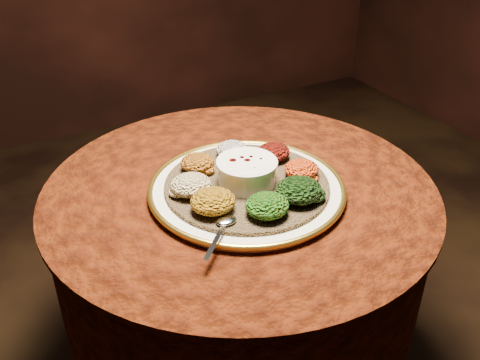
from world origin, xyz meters
name	(u,v)px	position (x,y,z in m)	size (l,w,h in m)	color
table	(240,244)	(0.00, 0.00, 0.55)	(0.96, 0.96, 0.73)	black
platter	(247,189)	(0.00, -0.04, 0.75)	(0.59, 0.59, 0.02)	white
injera	(247,185)	(0.00, -0.04, 0.76)	(0.39, 0.39, 0.01)	olive
stew_bowl	(247,171)	(0.00, -0.04, 0.80)	(0.14, 0.14, 0.06)	white
spoon	(225,223)	(-0.12, -0.16, 0.77)	(0.12, 0.12, 0.01)	silver
portion_ayib	(232,150)	(0.03, 0.10, 0.78)	(0.08, 0.08, 0.04)	silver
portion_kitfo	(273,152)	(0.11, 0.04, 0.78)	(0.08, 0.08, 0.04)	black
portion_tikil	(302,169)	(0.13, -0.07, 0.78)	(0.08, 0.08, 0.04)	#B57B0F
portion_gomen	(299,190)	(0.07, -0.15, 0.79)	(0.10, 0.10, 0.05)	black
portion_mixveg	(267,206)	(-0.02, -0.17, 0.78)	(0.10, 0.09, 0.05)	#A7440A
portion_kik	(213,201)	(-0.12, -0.10, 0.79)	(0.10, 0.09, 0.05)	#A0670E
portion_timatim	(191,185)	(-0.13, -0.01, 0.78)	(0.09, 0.09, 0.04)	maroon
portion_shiro	(198,163)	(-0.08, 0.08, 0.78)	(0.08, 0.08, 0.04)	#A35913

